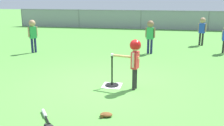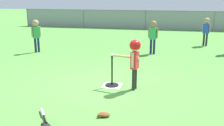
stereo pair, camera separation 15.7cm
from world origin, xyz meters
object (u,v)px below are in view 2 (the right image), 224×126
at_px(fielder_near_right, 36,31).
at_px(glove_near_bats, 104,115).
at_px(fielder_deep_center, 206,28).
at_px(baseball_on_tee, 112,55).
at_px(batter_child, 135,54).
at_px(fielder_deep_right, 153,33).
at_px(batting_tee, 112,81).
at_px(spare_bat_silver, 43,114).

xyz_separation_m(fielder_near_right, glove_near_bats, (3.71, -4.66, -0.74)).
bearing_deg(fielder_deep_center, baseball_on_tee, -115.70).
bearing_deg(fielder_deep_center, fielder_near_right, -157.05).
xyz_separation_m(baseball_on_tee, batter_child, (0.53, -0.13, 0.06)).
bearing_deg(fielder_deep_center, batter_child, -110.74).
bearing_deg(batter_child, baseball_on_tee, 166.47).
xyz_separation_m(fielder_deep_right, fielder_deep_center, (2.04, 2.04, -0.02)).
bearing_deg(glove_near_bats, fielder_deep_center, 70.84).
height_order(batting_tee, spare_bat_silver, batting_tee).
bearing_deg(glove_near_bats, fielder_deep_right, 84.63).
xyz_separation_m(batting_tee, fielder_near_right, (-3.51, 3.05, 0.66)).
height_order(baseball_on_tee, spare_bat_silver, baseball_on_tee).
bearing_deg(fielder_deep_center, fielder_deep_right, -135.06).
height_order(baseball_on_tee, glove_near_bats, baseball_on_tee).
relative_size(fielder_deep_right, spare_bat_silver, 2.29).
xyz_separation_m(batter_child, fielder_near_right, (-4.04, 3.17, -0.04)).
relative_size(fielder_near_right, spare_bat_silver, 2.30).
height_order(batting_tee, fielder_deep_center, fielder_deep_center).
xyz_separation_m(baseball_on_tee, fielder_deep_right, (0.69, 3.65, 0.02)).
bearing_deg(spare_bat_silver, batting_tee, 64.75).
height_order(fielder_deep_right, fielder_near_right, fielder_near_right).
relative_size(baseball_on_tee, batter_child, 0.07).
bearing_deg(batter_child, fielder_deep_right, 87.58).
relative_size(fielder_deep_center, glove_near_bats, 5.15).
bearing_deg(baseball_on_tee, fielder_deep_center, 64.30).
bearing_deg(batter_child, spare_bat_silver, -129.53).
relative_size(batting_tee, glove_near_bats, 3.14).
relative_size(batting_tee, batter_child, 0.62).
relative_size(batting_tee, fielder_deep_center, 0.61).
distance_m(batting_tee, baseball_on_tee, 0.63).
distance_m(batting_tee, fielder_deep_right, 3.77).
bearing_deg(fielder_near_right, fielder_deep_center, 22.95).
xyz_separation_m(fielder_deep_right, fielder_near_right, (-4.20, -0.60, 0.00)).
xyz_separation_m(batting_tee, batter_child, (0.53, -0.13, 0.69)).
bearing_deg(glove_near_bats, batter_child, 77.29).
relative_size(fielder_near_right, fielder_deep_center, 1.03).
relative_size(batter_child, glove_near_bats, 5.04).
xyz_separation_m(batting_tee, glove_near_bats, (0.20, -1.61, -0.08)).
relative_size(fielder_near_right, glove_near_bats, 5.32).
relative_size(batter_child, fielder_deep_center, 0.98).
height_order(fielder_near_right, spare_bat_silver, fielder_near_right).
bearing_deg(batting_tee, fielder_near_right, 139.02).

